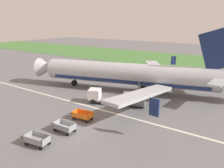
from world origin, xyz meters
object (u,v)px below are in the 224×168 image
at_px(airplane, 133,75).
at_px(baggage_cart_third_in_row, 82,115).
at_px(baggage_cart_nearest, 37,140).
at_px(service_truck_beside_carts, 98,96).
at_px(baggage_cart_second_in_row, 64,127).

relative_size(airplane, baggage_cart_third_in_row, 10.27).
distance_m(baggage_cart_nearest, service_truck_beside_carts, 13.13).
xyz_separation_m(airplane, service_truck_beside_carts, (-1.76, -7.79, -1.95)).
relative_size(baggage_cart_nearest, baggage_cart_second_in_row, 1.01).
bearing_deg(airplane, service_truck_beside_carts, -102.76).
xyz_separation_m(airplane, baggage_cart_third_in_row, (0.40, -13.70, -2.45)).
bearing_deg(airplane, baggage_cart_nearest, -88.32).
bearing_deg(baggage_cart_second_in_row, airplane, 92.70).
bearing_deg(baggage_cart_second_in_row, service_truck_beside_carts, 105.33).
bearing_deg(baggage_cart_nearest, service_truck_beside_carts, 100.41).
bearing_deg(baggage_cart_third_in_row, baggage_cart_nearest, -88.32).
relative_size(baggage_cart_second_in_row, service_truck_beside_carts, 0.75).
bearing_deg(service_truck_beside_carts, airplane, 77.24).
xyz_separation_m(baggage_cart_nearest, baggage_cart_second_in_row, (0.20, 3.52, 0.00)).
relative_size(baggage_cart_third_in_row, service_truck_beside_carts, 0.76).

